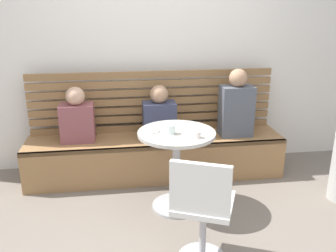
% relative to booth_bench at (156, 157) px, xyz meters
% --- Properties ---
extents(ground, '(8.00, 8.00, 0.00)m').
position_rel_booth_bench_xyz_m(ground, '(0.00, -1.20, -0.22)').
color(ground, '#70665B').
extents(back_wall, '(5.20, 0.10, 2.90)m').
position_rel_booth_bench_xyz_m(back_wall, '(0.00, 0.44, 1.23)').
color(back_wall, silver).
rests_on(back_wall, ground).
extents(booth_bench, '(2.70, 0.52, 0.44)m').
position_rel_booth_bench_xyz_m(booth_bench, '(0.00, 0.00, 0.00)').
color(booth_bench, olive).
rests_on(booth_bench, ground).
extents(booth_backrest, '(2.65, 0.04, 0.67)m').
position_rel_booth_bench_xyz_m(booth_backrest, '(0.00, 0.24, 0.56)').
color(booth_backrest, olive).
rests_on(booth_backrest, booth_bench).
extents(cafe_table, '(0.68, 0.68, 0.74)m').
position_rel_booth_bench_xyz_m(cafe_table, '(0.11, -0.67, 0.30)').
color(cafe_table, '#ADADB2').
rests_on(cafe_table, ground).
extents(white_chair, '(0.53, 0.53, 0.85)m').
position_rel_booth_bench_xyz_m(white_chair, '(0.16, -1.48, 0.24)').
color(white_chair, '#ADADB2').
rests_on(white_chair, ground).
extents(person_adult, '(0.34, 0.22, 0.72)m').
position_rel_booth_bench_xyz_m(person_adult, '(0.86, -0.03, 0.54)').
color(person_adult, '#4C515B').
rests_on(person_adult, booth_bench).
extents(person_child_left, '(0.34, 0.22, 0.56)m').
position_rel_booth_bench_xyz_m(person_child_left, '(0.04, 0.02, 0.46)').
color(person_child_left, '#333851').
rests_on(person_child_left, booth_bench).
extents(person_child_middle, '(0.34, 0.22, 0.57)m').
position_rel_booth_bench_xyz_m(person_child_middle, '(-0.80, 0.03, 0.47)').
color(person_child_middle, brown).
rests_on(person_child_middle, booth_bench).
extents(cup_glass_short, '(0.08, 0.08, 0.08)m').
position_rel_booth_bench_xyz_m(cup_glass_short, '(0.05, -0.71, 0.56)').
color(cup_glass_short, silver).
rests_on(cup_glass_short, cafe_table).
extents(cup_espresso_small, '(0.06, 0.06, 0.05)m').
position_rel_booth_bench_xyz_m(cup_espresso_small, '(0.26, -0.84, 0.55)').
color(cup_espresso_small, silver).
rests_on(cup_espresso_small, cafe_table).
extents(plate_small, '(0.17, 0.17, 0.01)m').
position_rel_booth_bench_xyz_m(plate_small, '(-0.11, -0.62, 0.52)').
color(plate_small, white).
rests_on(plate_small, cafe_table).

